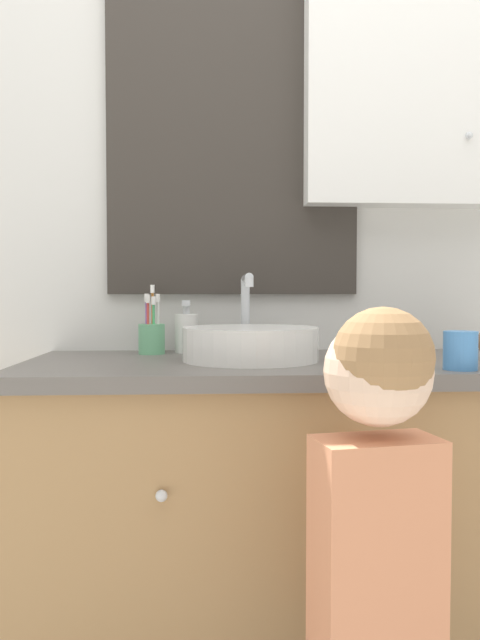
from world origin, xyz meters
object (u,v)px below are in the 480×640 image
soap_dispenser (186,332)px  drinking_cup (460,351)px  sink_basin (251,342)px  child_figure (377,539)px  toothbrush_holder (152,336)px

soap_dispenser → drinking_cup: 0.73m
sink_basin → soap_dispenser: bearing=127.0°
sink_basin → child_figure: (0.17, -0.50, -0.29)m
child_figure → drinking_cup: 0.49m
sink_basin → drinking_cup: 0.48m
sink_basin → soap_dispenser: (-0.16, 0.21, 0.01)m
child_figure → drinking_cup: size_ratio=12.08×
sink_basin → soap_dispenser: size_ratio=2.60×
drinking_cup → child_figure: bearing=-131.2°
toothbrush_holder → child_figure: (0.42, -0.69, -0.29)m
toothbrush_holder → soap_dispenser: toothbrush_holder is taller
sink_basin → drinking_cup: (0.43, -0.21, -0.00)m
child_figure → drinking_cup: child_figure is taller
sink_basin → drinking_cup: size_ratio=4.57×
child_figure → toothbrush_holder: bearing=121.6°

